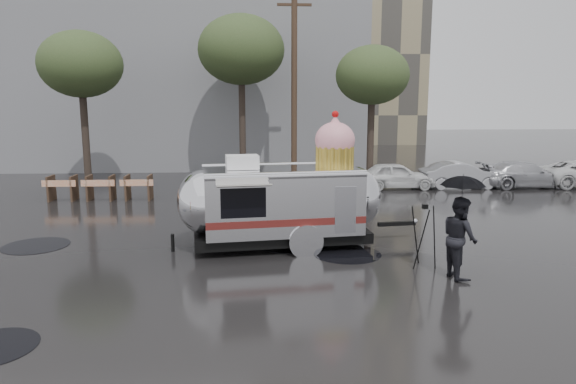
{
  "coord_description": "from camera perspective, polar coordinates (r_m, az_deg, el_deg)",
  "views": [
    {
      "loc": [
        0.74,
        -10.68,
        3.93
      ],
      "look_at": [
        1.55,
        2.98,
        1.5
      ],
      "focal_mm": 32.0,
      "sensor_mm": 36.0,
      "label": 1
    }
  ],
  "objects": [
    {
      "name": "tree_left",
      "position": [
        24.96,
        -22.05,
        12.93
      ],
      "size": [
        3.64,
        3.64,
        6.95
      ],
      "color": "#382D26",
      "rests_on": "ground"
    },
    {
      "name": "puddles",
      "position": [
        12.71,
        -14.3,
        -8.24
      ],
      "size": [
        10.86,
        7.72,
        0.01
      ],
      "color": "black",
      "rests_on": "ground"
    },
    {
      "name": "tree_right",
      "position": [
        24.28,
        9.34,
        12.61
      ],
      "size": [
        3.36,
        3.36,
        6.42
      ],
      "color": "#382D26",
      "rests_on": "ground"
    },
    {
      "name": "umbrella_black",
      "position": [
        11.92,
        18.81,
        -0.03
      ],
      "size": [
        1.18,
        1.18,
        2.35
      ],
      "color": "black",
      "rests_on": "ground"
    },
    {
      "name": "barricade_row",
      "position": [
        21.85,
        -20.09,
        0.49
      ],
      "size": [
        4.3,
        0.8,
        1.0
      ],
      "color": "#473323",
      "rests_on": "ground"
    },
    {
      "name": "parked_cars",
      "position": [
        25.42,
        22.39,
        2.06
      ],
      "size": [
        13.2,
        1.9,
        1.5
      ],
      "color": "silver",
      "rests_on": "ground"
    },
    {
      "name": "utility_pole",
      "position": [
        24.75,
        0.69,
        11.67
      ],
      "size": [
        1.6,
        0.28,
        9.0
      ],
      "color": "#473323",
      "rests_on": "ground"
    },
    {
      "name": "tripod",
      "position": [
        12.64,
        14.87,
        -4.06
      ],
      "size": [
        0.56,
        0.64,
        1.54
      ],
      "rotation": [
        0.0,
        0.0,
        0.01
      ],
      "color": "black",
      "rests_on": "ground"
    },
    {
      "name": "person_right",
      "position": [
        12.13,
        18.53,
        -4.8
      ],
      "size": [
        0.58,
        0.93,
        1.85
      ],
      "primitive_type": "imported",
      "rotation": [
        0.0,
        0.0,
        1.67
      ],
      "color": "black",
      "rests_on": "ground"
    },
    {
      "name": "grey_building",
      "position": [
        35.09,
        -11.5,
        14.08
      ],
      "size": [
        22.0,
        12.0,
        13.0
      ],
      "primitive_type": "cube",
      "color": "slate",
      "rests_on": "ground"
    },
    {
      "name": "airstream_trailer",
      "position": [
        13.92,
        -0.47,
        -0.75
      ],
      "size": [
        6.92,
        3.19,
        3.75
      ],
      "rotation": [
        0.0,
        0.0,
        0.13
      ],
      "color": "silver",
      "rests_on": "ground"
    },
    {
      "name": "ground",
      "position": [
        11.4,
        -7.04,
        -10.17
      ],
      "size": [
        120.0,
        120.0,
        0.0
      ],
      "primitive_type": "plane",
      "color": "black",
      "rests_on": "ground"
    },
    {
      "name": "tree_mid",
      "position": [
        25.8,
        -5.22,
        15.4
      ],
      "size": [
        4.2,
        4.2,
        8.03
      ],
      "color": "#382D26",
      "rests_on": "ground"
    }
  ]
}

